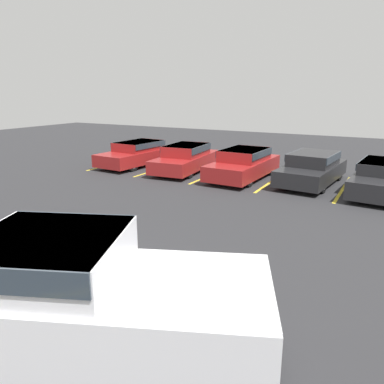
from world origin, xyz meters
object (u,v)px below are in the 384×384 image
parked_sedan_b (186,157)px  parked_sedan_a (138,153)px  pickup_truck (73,296)px  parked_sedan_d (312,167)px  parked_sedan_c (244,163)px

parked_sedan_b → parked_sedan_a: bearing=-98.1°
pickup_truck → parked_sedan_b: pickup_truck is taller
parked_sedan_b → parked_sedan_d: bearing=88.2°
pickup_truck → parked_sedan_c: pickup_truck is taller
parked_sedan_a → parked_sedan_d: parked_sedan_d is taller
pickup_truck → parked_sedan_b: 12.95m
parked_sedan_d → pickup_truck: bearing=1.4°
parked_sedan_c → parked_sedan_d: 2.86m
parked_sedan_a → parked_sedan_b: size_ratio=1.04×
parked_sedan_d → parked_sedan_c: bearing=-76.2°
parked_sedan_b → parked_sedan_c: 2.97m
parked_sedan_a → parked_sedan_c: bearing=91.0°
pickup_truck → parked_sedan_d: size_ratio=1.33×
parked_sedan_c → parked_sedan_b: bearing=-90.0°
pickup_truck → parked_sedan_a: pickup_truck is taller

